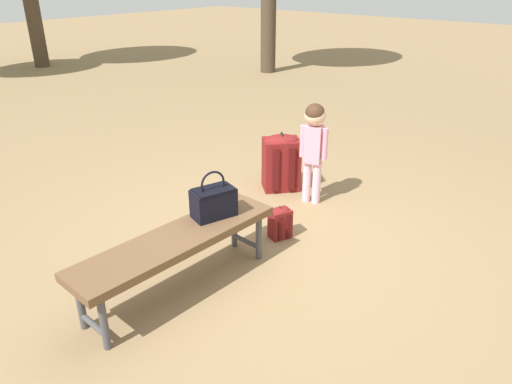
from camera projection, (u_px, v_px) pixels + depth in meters
name	position (u px, v px, depth m)	size (l,w,h in m)	color
ground_plane	(264.00, 245.00, 4.12)	(40.00, 40.00, 0.00)	#8C704C
park_bench	(177.00, 243.00, 3.40)	(1.61, 0.46, 0.45)	brown
handbag	(214.00, 201.00, 3.59)	(0.36, 0.27, 0.37)	black
child_standing	(314.00, 138.00, 4.60)	(0.21, 0.27, 1.02)	#E5B2C6
backpack_large	(281.00, 161.00, 5.06)	(0.46, 0.45, 0.63)	maroon
backpack_small	(280.00, 222.00, 4.19)	(0.22, 0.20, 0.30)	maroon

